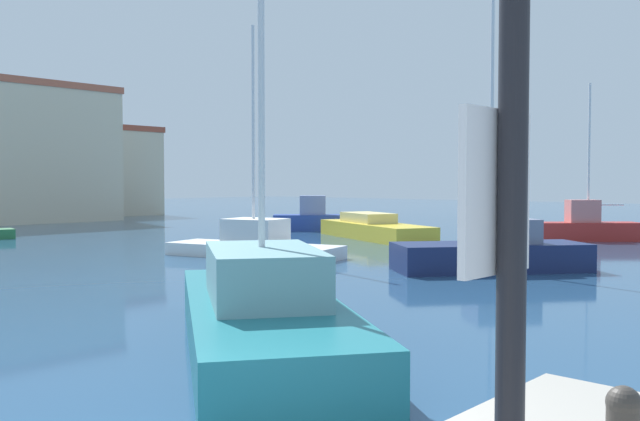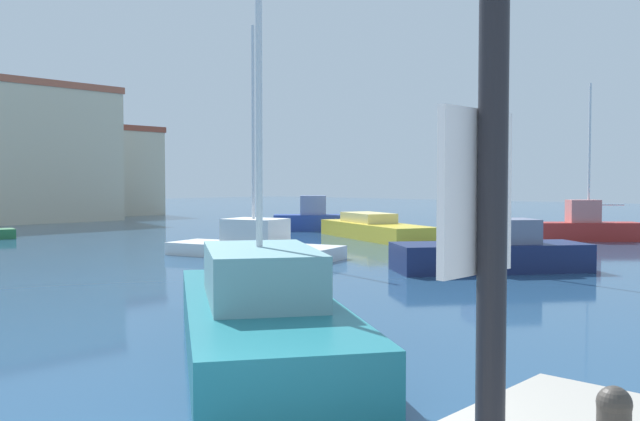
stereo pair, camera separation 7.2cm
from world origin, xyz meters
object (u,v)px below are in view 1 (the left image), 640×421
object	(u,v)px
motorboat_yellow_distant_east	(374,229)
sailboat_red_far_left	(587,227)
sailboat_teal_inner_mooring	(262,310)
motorboat_blue_far_right	(321,220)
sailboat_white_distant_north	(254,243)
sailboat_navy_outer_mooring	(492,251)

from	to	relation	value
motorboat_yellow_distant_east	sailboat_red_far_left	bearing A→B (deg)	-54.30
motorboat_yellow_distant_east	sailboat_teal_inner_mooring	world-z (taller)	sailboat_teal_inner_mooring
motorboat_blue_far_right	motorboat_yellow_distant_east	bearing A→B (deg)	-111.99
motorboat_yellow_distant_east	motorboat_blue_far_right	world-z (taller)	motorboat_blue_far_right
sailboat_white_distant_north	sailboat_red_far_left	bearing A→B (deg)	-22.48
motorboat_blue_far_right	sailboat_red_far_left	bearing A→B (deg)	-75.61
sailboat_red_far_left	motorboat_yellow_distant_east	world-z (taller)	sailboat_red_far_left
motorboat_blue_far_right	sailboat_navy_outer_mooring	distance (m)	19.98
sailboat_red_far_left	sailboat_navy_outer_mooring	size ratio (longest dim) A/B	0.74
motorboat_yellow_distant_east	sailboat_white_distant_north	xyz separation A→B (m)	(-10.17, -1.98, 0.04)
motorboat_blue_far_right	sailboat_navy_outer_mooring	size ratio (longest dim) A/B	0.50
motorboat_blue_far_right	sailboat_teal_inner_mooring	size ratio (longest dim) A/B	0.39
sailboat_teal_inner_mooring	sailboat_navy_outer_mooring	distance (m)	12.84
motorboat_blue_far_right	sailboat_teal_inner_mooring	world-z (taller)	sailboat_teal_inner_mooring
sailboat_red_far_left	sailboat_white_distant_north	xyz separation A→B (m)	(-16.50, 6.83, -0.18)
motorboat_yellow_distant_east	sailboat_white_distant_north	size ratio (longest dim) A/B	0.97
sailboat_red_far_left	motorboat_blue_far_right	bearing A→B (deg)	104.39
motorboat_blue_far_right	sailboat_navy_outer_mooring	world-z (taller)	sailboat_navy_outer_mooring
sailboat_red_far_left	sailboat_teal_inner_mooring	size ratio (longest dim) A/B	0.57
sailboat_teal_inner_mooring	motorboat_blue_far_right	bearing A→B (deg)	40.91
sailboat_red_far_left	motorboat_blue_far_right	world-z (taller)	sailboat_red_far_left
motorboat_yellow_distant_east	sailboat_white_distant_north	bearing A→B (deg)	-169.01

